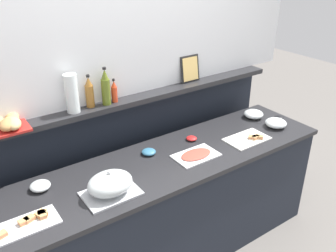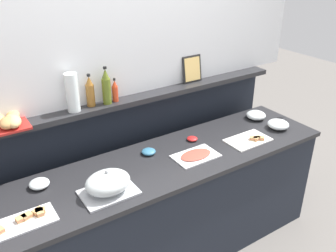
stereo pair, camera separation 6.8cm
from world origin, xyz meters
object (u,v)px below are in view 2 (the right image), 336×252
(sandwich_platter_rear, at_px, (250,140))
(cold_cuts_platter, at_px, (196,155))
(glass_bowl_small, at_px, (39,184))
(vinegar_bottle_amber, at_px, (90,92))
(bread_basket, at_px, (3,122))
(sandwich_platter_front, at_px, (25,220))
(hot_sauce_bottle, at_px, (115,91))
(glass_bowl_large, at_px, (256,115))
(serving_cloche, at_px, (108,183))
(water_carafe, at_px, (72,93))
(glass_bowl_medium, at_px, (278,125))
(framed_picture, at_px, (192,69))
(condiment_bowl_red, at_px, (149,152))
(condiment_bowl_cream, at_px, (192,139))
(condiment_bowl_teal, at_px, (282,119))
(olive_oil_bottle, at_px, (106,87))

(sandwich_platter_rear, distance_m, cold_cuts_platter, 0.50)
(cold_cuts_platter, bearing_deg, glass_bowl_small, 166.82)
(vinegar_bottle_amber, bearing_deg, bread_basket, -177.27)
(sandwich_platter_front, xyz_separation_m, hot_sauce_bottle, (0.84, 0.55, 0.41))
(glass_bowl_large, bearing_deg, glass_bowl_small, 179.39)
(serving_cloche, relative_size, water_carafe, 1.26)
(serving_cloche, height_order, glass_bowl_medium, serving_cloche)
(cold_cuts_platter, xyz_separation_m, framed_picture, (0.36, 0.54, 0.44))
(glass_bowl_large, relative_size, framed_picture, 0.77)
(condiment_bowl_red, height_order, water_carafe, water_carafe)
(sandwich_platter_front, bearing_deg, framed_picture, 20.41)
(glass_bowl_small, xyz_separation_m, condiment_bowl_cream, (1.18, -0.03, -0.01))
(serving_cloche, distance_m, vinegar_bottle_amber, 0.71)
(condiment_bowl_teal, distance_m, condiment_bowl_red, 1.27)
(sandwich_platter_rear, height_order, framed_picture, framed_picture)
(framed_picture, bearing_deg, condiment_bowl_red, -152.51)
(bread_basket, bearing_deg, serving_cloche, -51.64)
(vinegar_bottle_amber, bearing_deg, glass_bowl_small, -150.69)
(glass_bowl_medium, bearing_deg, water_carafe, 161.47)
(glass_bowl_large, height_order, condiment_bowl_teal, glass_bowl_large)
(sandwich_platter_front, bearing_deg, olive_oil_bottle, 34.94)
(glass_bowl_small, bearing_deg, serving_cloche, -41.47)
(sandwich_platter_front, height_order, vinegar_bottle_amber, vinegar_bottle_amber)
(framed_picture, bearing_deg, glass_bowl_large, -33.54)
(hot_sauce_bottle, relative_size, framed_picture, 0.79)
(glass_bowl_small, xyz_separation_m, water_carafe, (0.36, 0.26, 0.46))
(olive_oil_bottle, relative_size, water_carafe, 1.02)
(hot_sauce_bottle, distance_m, framed_picture, 0.73)
(sandwich_platter_front, distance_m, serving_cloche, 0.50)
(condiment_bowl_teal, xyz_separation_m, condiment_bowl_red, (-1.26, 0.15, 0.00))
(bread_basket, bearing_deg, vinegar_bottle_amber, 2.73)
(sandwich_platter_rear, relative_size, condiment_bowl_cream, 4.12)
(sandwich_platter_front, relative_size, cold_cuts_platter, 1.06)
(glass_bowl_large, relative_size, vinegar_bottle_amber, 0.72)
(water_carafe, bearing_deg, olive_oil_bottle, -0.98)
(glass_bowl_large, distance_m, hot_sauce_bottle, 1.30)
(sandwich_platter_front, distance_m, cold_cuts_platter, 1.21)
(olive_oil_bottle, bearing_deg, hot_sauce_bottle, 6.46)
(sandwich_platter_front, relative_size, serving_cloche, 1.02)
(glass_bowl_small, relative_size, condiment_bowl_cream, 1.52)
(glass_bowl_large, xyz_separation_m, condiment_bowl_red, (-1.10, -0.00, -0.01))
(condiment_bowl_red, bearing_deg, serving_cloche, -148.47)
(cold_cuts_platter, distance_m, condiment_bowl_red, 0.35)
(sandwich_platter_rear, relative_size, olive_oil_bottle, 1.26)
(glass_bowl_large, height_order, condiment_bowl_cream, glass_bowl_large)
(framed_picture, bearing_deg, bread_basket, -178.23)
(condiment_bowl_teal, height_order, condiment_bowl_cream, condiment_bowl_cream)
(cold_cuts_platter, xyz_separation_m, glass_bowl_medium, (0.85, -0.01, 0.02))
(serving_cloche, bearing_deg, olive_oil_bottle, 63.60)
(condiment_bowl_teal, distance_m, condiment_bowl_cream, 0.88)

